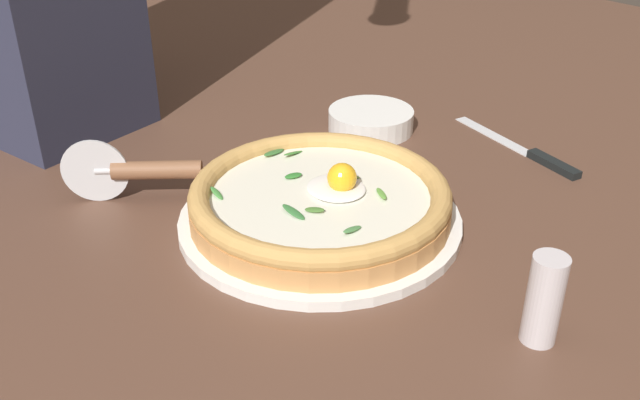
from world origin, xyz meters
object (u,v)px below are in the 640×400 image
object	(u,v)px
table_knife	(532,154)
pepper_shaker	(544,300)
side_bowl	(371,120)
pizza_cutter	(140,170)
pizza	(320,199)

from	to	relation	value
table_knife	pepper_shaker	xyz separation A→B (m)	(0.22, -0.31, 0.04)
side_bowl	pepper_shaker	bearing A→B (deg)	-26.30
pizza_cutter	pepper_shaker	distance (m)	0.48
pizza	side_bowl	xyz separation A→B (m)	(-0.15, 0.23, -0.02)
side_bowl	pepper_shaker	distance (m)	0.48
pizza	pepper_shaker	distance (m)	0.28
table_knife	pepper_shaker	size ratio (longest dim) A/B	2.61
pizza	table_knife	xyz separation A→B (m)	(0.05, 0.33, -0.03)
side_bowl	table_knife	xyz separation A→B (m)	(0.21, 0.10, -0.01)
side_bowl	pizza_cutter	size ratio (longest dim) A/B	0.90
table_knife	pizza	bearing A→B (deg)	-99.33
pizza	pizza_cutter	bearing A→B (deg)	-146.08
side_bowl	table_knife	distance (m)	0.23
side_bowl	table_knife	world-z (taller)	side_bowl
pizza	pepper_shaker	xyz separation A→B (m)	(0.28, 0.02, 0.01)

